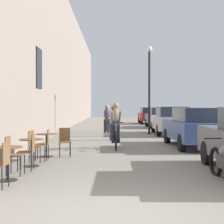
{
  "coord_description": "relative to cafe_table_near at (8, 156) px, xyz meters",
  "views": [
    {
      "loc": [
        -0.1,
        -5.06,
        1.59
      ],
      "look_at": [
        -0.14,
        15.98,
        1.22
      ],
      "focal_mm": 57.49,
      "sensor_mm": 36.0,
      "label": 1
    }
  ],
  "objects": [
    {
      "name": "parked_car_fourth",
      "position": [
        5.65,
        18.44,
        0.22
      ],
      "size": [
        1.73,
        4.04,
        1.43
      ],
      "color": "#384C84",
      "rests_on": "ground_plane"
    },
    {
      "name": "cafe_chair_far_toward_wall",
      "position": [
        0.24,
        2.87,
        -0.0
      ],
      "size": [
        0.39,
        0.39,
        0.89
      ],
      "color": "black",
      "rests_on": "ground_plane"
    },
    {
      "name": "cafe_chair_mid_toward_street",
      "position": [
        0.18,
        1.17,
        -0.0
      ],
      "size": [
        0.39,
        0.39,
        0.89
      ],
      "color": "black",
      "rests_on": "ground_plane"
    },
    {
      "name": "parked_car_third",
      "position": [
        5.45,
        12.09,
        0.27
      ],
      "size": [
        1.88,
        4.34,
        1.53
      ],
      "color": "#B7B7BC",
      "rests_on": "ground_plane"
    },
    {
      "name": "pedestrian_mid",
      "position": [
        2.41,
        10.97,
        0.4
      ],
      "size": [
        0.36,
        0.27,
        1.63
      ],
      "color": "#26262D",
      "rests_on": "ground_plane"
    },
    {
      "name": "cyclist_on_bicycle",
      "position": [
        2.35,
        5.71,
        0.29
      ],
      "size": [
        0.52,
        1.76,
        1.74
      ],
      "color": "black",
      "rests_on": "ground_plane"
    },
    {
      "name": "ground_plane",
      "position": [
        2.31,
        -2.51,
        -0.52
      ],
      "size": [
        88.0,
        88.0,
        0.0
      ],
      "primitive_type": "plane",
      "color": "gray"
    },
    {
      "name": "parked_car_fifth",
      "position": [
        5.49,
        23.98,
        0.22
      ],
      "size": [
        1.74,
        4.05,
        1.44
      ],
      "color": "maroon",
      "rests_on": "ground_plane"
    },
    {
      "name": "pedestrian_furthest",
      "position": [
        1.93,
        14.61,
        0.37
      ],
      "size": [
        0.35,
        0.25,
        1.59
      ],
      "color": "#26262D",
      "rests_on": "ground_plane"
    },
    {
      "name": "building_facade_left",
      "position": [
        -1.14,
        11.49,
        4.01
      ],
      "size": [
        0.54,
        68.0,
        9.06
      ],
      "color": "gray",
      "rests_on": "ground_plane"
    },
    {
      "name": "street_lamp",
      "position": [
        4.29,
        12.35,
        2.59
      ],
      "size": [
        0.32,
        0.32,
        4.9
      ],
      "color": "black",
      "rests_on": "ground_plane"
    },
    {
      "name": "cafe_chair_near_toward_wall",
      "position": [
        0.08,
        -0.69,
        -0.0
      ],
      "size": [
        0.42,
        0.42,
        0.89
      ],
      "color": "black",
      "rests_on": "ground_plane"
    },
    {
      "name": "cafe_chair_far_toward_street",
      "position": [
        0.73,
        3.64,
        -0.0
      ],
      "size": [
        0.44,
        0.44,
        0.89
      ],
      "color": "black",
      "rests_on": "ground_plane"
    },
    {
      "name": "cafe_table_mid",
      "position": [
        0.1,
        1.78,
        0.0
      ],
      "size": [
        0.64,
        0.64,
        0.72
      ],
      "color": "black",
      "rests_on": "ground_plane"
    },
    {
      "name": "cafe_table_far",
      "position": [
        0.17,
        3.56,
        0.0
      ],
      "size": [
        0.64,
        0.64,
        0.72
      ],
      "color": "black",
      "rests_on": "ground_plane"
    },
    {
      "name": "cafe_table_near",
      "position": [
        0.0,
        0.0,
        0.0
      ],
      "size": [
        0.64,
        0.64,
        0.72
      ],
      "color": "black",
      "rests_on": "ground_plane"
    },
    {
      "name": "cafe_chair_mid_toward_wall",
      "position": [
        0.03,
        2.49,
        -0.0
      ],
      "size": [
        0.45,
        0.45,
        0.89
      ],
      "color": "black",
      "rests_on": "ground_plane"
    },
    {
      "name": "parked_car_second",
      "position": [
        5.39,
        6.07,
        0.26
      ],
      "size": [
        1.89,
        4.3,
        1.51
      ],
      "color": "#384C84",
      "rests_on": "ground_plane"
    },
    {
      "name": "pedestrian_far",
      "position": [
        1.9,
        13.1,
        0.41
      ],
      "size": [
        0.36,
        0.27,
        1.66
      ],
      "color": "#26262D",
      "rests_on": "ground_plane"
    },
    {
      "name": "cafe_chair_near_toward_street",
      "position": [
        -0.08,
        0.62,
        -0.0
      ],
      "size": [
        0.4,
        0.4,
        0.89
      ],
      "color": "black",
      "rests_on": "ground_plane"
    },
    {
      "name": "pedestrian_near",
      "position": [
        2.28,
        8.77,
        0.37
      ],
      "size": [
        0.37,
        0.28,
        1.59
      ],
      "color": "#26262D",
      "rests_on": "ground_plane"
    }
  ]
}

